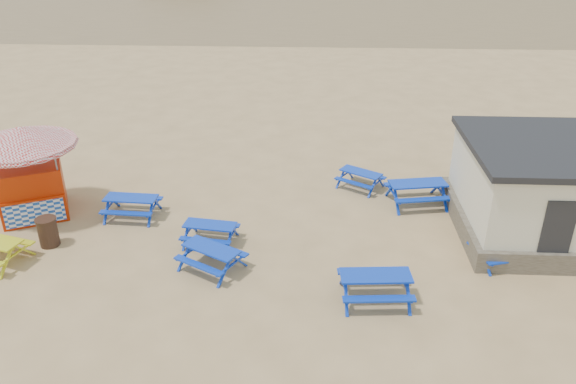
# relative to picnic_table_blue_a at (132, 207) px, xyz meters

# --- Properties ---
(ground) EXTENTS (400.00, 400.00, 0.00)m
(ground) POSITION_rel_picnic_table_blue_a_xyz_m (4.46, -1.29, -0.38)
(ground) COLOR tan
(ground) RESTS_ON ground
(wet_sand) EXTENTS (400.00, 400.00, 0.00)m
(wet_sand) POSITION_rel_picnic_table_blue_a_xyz_m (4.46, 53.71, -0.38)
(wet_sand) COLOR olive
(wet_sand) RESTS_ON ground
(picnic_table_blue_a) EXTENTS (1.91, 1.57, 0.77)m
(picnic_table_blue_a) POSITION_rel_picnic_table_blue_a_xyz_m (0.00, 0.00, 0.00)
(picnic_table_blue_a) COLOR #1349B2
(picnic_table_blue_a) RESTS_ON ground
(picnic_table_blue_b) EXTENTS (2.08, 1.98, 0.68)m
(picnic_table_blue_b) POSITION_rel_picnic_table_blue_a_xyz_m (8.22, 2.77, -0.04)
(picnic_table_blue_b) COLOR #1349B2
(picnic_table_blue_b) RESTS_ON ground
(picnic_table_blue_c) EXTENTS (2.33, 2.00, 0.87)m
(picnic_table_blue_c) POSITION_rel_picnic_table_blue_a_xyz_m (10.19, 1.48, 0.05)
(picnic_table_blue_c) COLOR #1349B2
(picnic_table_blue_c) RESTS_ON ground
(picnic_table_blue_d) EXTENTS (2.24, 2.12, 0.74)m
(picnic_table_blue_d) POSITION_rel_picnic_table_blue_a_xyz_m (3.37, -3.12, -0.01)
(picnic_table_blue_d) COLOR #1349B2
(picnic_table_blue_d) RESTS_ON ground
(picnic_table_blue_e) EXTENTS (2.06, 1.71, 0.82)m
(picnic_table_blue_e) POSITION_rel_picnic_table_blue_a_xyz_m (8.14, -4.38, 0.03)
(picnic_table_blue_e) COLOR #1349B2
(picnic_table_blue_e) RESTS_ON ground
(picnic_table_blue_f) EXTENTS (1.96, 1.74, 0.70)m
(picnic_table_blue_f) POSITION_rel_picnic_table_blue_a_xyz_m (12.20, -2.29, -0.04)
(picnic_table_blue_f) COLOR #1349B2
(picnic_table_blue_f) RESTS_ON ground
(ice_cream_kiosk) EXTENTS (4.86, 4.86, 3.28)m
(ice_cream_kiosk) POSITION_rel_picnic_table_blue_a_xyz_m (-3.53, 0.10, 1.68)
(ice_cream_kiosk) COLOR #AF2405
(ice_cream_kiosk) RESTS_ON ground
(litter_bin) EXTENTS (0.66, 0.66, 0.97)m
(litter_bin) POSITION_rel_picnic_table_blue_a_xyz_m (-2.12, -2.02, 0.11)
(litter_bin) COLOR #3D231B
(litter_bin) RESTS_ON ground
(amenity_block) EXTENTS (7.40, 5.40, 3.15)m
(amenity_block) POSITION_rel_picnic_table_blue_a_xyz_m (14.96, -0.29, 1.19)
(amenity_block) COLOR #665B4C
(amenity_block) RESTS_ON ground
(picnic_table_blue_g) EXTENTS (1.84, 1.57, 0.70)m
(picnic_table_blue_g) POSITION_rel_picnic_table_blue_a_xyz_m (3.07, -1.64, -0.03)
(picnic_table_blue_g) COLOR #1349B2
(picnic_table_blue_g) RESTS_ON ground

